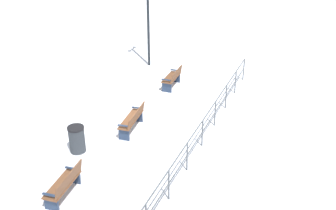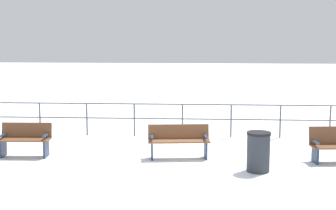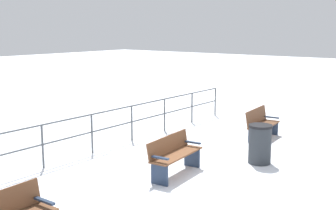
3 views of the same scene
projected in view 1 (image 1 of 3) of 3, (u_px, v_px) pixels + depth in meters
ground_plane at (129, 130)px, 15.94m from camera, size 80.00×80.00×0.00m
bench_nearest at (173, 78)px, 19.07m from camera, size 0.59×1.38×0.88m
bench_second at (133, 119)px, 15.66m from camera, size 0.66×1.66×0.88m
bench_third at (65, 184)px, 12.34m from camera, size 0.69×1.54×0.90m
lamppost_near at (148, 2)px, 20.14m from camera, size 0.24×0.89×5.07m
waterfront_railing at (203, 129)px, 14.64m from camera, size 0.05×12.38×1.06m
trash_bin at (77, 139)px, 14.45m from camera, size 0.57×0.57×0.96m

